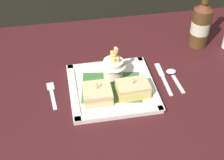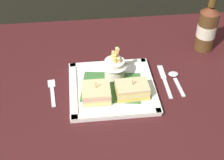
{
  "view_description": "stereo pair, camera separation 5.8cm",
  "coord_description": "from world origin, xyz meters",
  "px_view_note": "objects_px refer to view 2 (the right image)",
  "views": [
    {
      "loc": [
        -0.15,
        -0.81,
        1.48
      ],
      "look_at": [
        0.0,
        0.0,
        0.79
      ],
      "focal_mm": 53.4,
      "sensor_mm": 36.0,
      "label": 1
    },
    {
      "loc": [
        -0.09,
        -0.81,
        1.48
      ],
      "look_at": [
        0.0,
        0.0,
        0.79
      ],
      "focal_mm": 53.4,
      "sensor_mm": 36.0,
      "label": 2
    }
  ],
  "objects_px": {
    "dining_table": "(111,108)",
    "spoon": "(175,77)",
    "fork": "(52,91)",
    "beer_bottle": "(207,27)",
    "knife": "(164,80)",
    "square_plate": "(113,88)",
    "sandwich_half_left": "(96,93)",
    "sandwich_half_right": "(132,90)",
    "fries_cup": "(115,66)"
  },
  "relations": [
    {
      "from": "fries_cup",
      "to": "spoon",
      "type": "height_order",
      "value": "fries_cup"
    },
    {
      "from": "sandwich_half_right",
      "to": "fries_cup",
      "type": "relative_size",
      "value": 0.9
    },
    {
      "from": "sandwich_half_left",
      "to": "fries_cup",
      "type": "height_order",
      "value": "fries_cup"
    },
    {
      "from": "fries_cup",
      "to": "spoon",
      "type": "bearing_deg",
      "value": -5.57
    },
    {
      "from": "square_plate",
      "to": "sandwich_half_left",
      "type": "bearing_deg",
      "value": -141.34
    },
    {
      "from": "knife",
      "to": "fries_cup",
      "type": "bearing_deg",
      "value": 171.83
    },
    {
      "from": "beer_bottle",
      "to": "fork",
      "type": "height_order",
      "value": "beer_bottle"
    },
    {
      "from": "square_plate",
      "to": "sandwich_half_right",
      "type": "height_order",
      "value": "sandwich_half_right"
    },
    {
      "from": "dining_table",
      "to": "square_plate",
      "type": "distance_m",
      "value": 0.09
    },
    {
      "from": "sandwich_half_left",
      "to": "knife",
      "type": "relative_size",
      "value": 0.51
    },
    {
      "from": "beer_bottle",
      "to": "spoon",
      "type": "relative_size",
      "value": 2.01
    },
    {
      "from": "sandwich_half_right",
      "to": "spoon",
      "type": "height_order",
      "value": "sandwich_half_right"
    },
    {
      "from": "fork",
      "to": "fries_cup",
      "type": "bearing_deg",
      "value": 10.87
    },
    {
      "from": "square_plate",
      "to": "beer_bottle",
      "type": "bearing_deg",
      "value": 28.29
    },
    {
      "from": "sandwich_half_right",
      "to": "fork",
      "type": "xyz_separation_m",
      "value": [
        -0.25,
        0.06,
        -0.03
      ]
    },
    {
      "from": "sandwich_half_left",
      "to": "sandwich_half_right",
      "type": "distance_m",
      "value": 0.11
    },
    {
      "from": "sandwich_half_left",
      "to": "spoon",
      "type": "xyz_separation_m",
      "value": [
        0.27,
        0.08,
        -0.03
      ]
    },
    {
      "from": "beer_bottle",
      "to": "spoon",
      "type": "distance_m",
      "value": 0.24
    },
    {
      "from": "dining_table",
      "to": "square_plate",
      "type": "xyz_separation_m",
      "value": [
        0.0,
        0.0,
        0.09
      ]
    },
    {
      "from": "square_plate",
      "to": "spoon",
      "type": "bearing_deg",
      "value": 8.5
    },
    {
      "from": "sandwich_half_left",
      "to": "knife",
      "type": "distance_m",
      "value": 0.25
    },
    {
      "from": "dining_table",
      "to": "knife",
      "type": "relative_size",
      "value": 7.13
    },
    {
      "from": "sandwich_half_right",
      "to": "knife",
      "type": "distance_m",
      "value": 0.15
    },
    {
      "from": "fries_cup",
      "to": "spoon",
      "type": "distance_m",
      "value": 0.21
    },
    {
      "from": "sandwich_half_right",
      "to": "fries_cup",
      "type": "xyz_separation_m",
      "value": [
        -0.04,
        0.1,
        0.02
      ]
    },
    {
      "from": "knife",
      "to": "dining_table",
      "type": "bearing_deg",
      "value": -171.16
    },
    {
      "from": "fries_cup",
      "to": "beer_bottle",
      "type": "xyz_separation_m",
      "value": [
        0.36,
        0.15,
        0.04
      ]
    },
    {
      "from": "dining_table",
      "to": "beer_bottle",
      "type": "distance_m",
      "value": 0.46
    },
    {
      "from": "fork",
      "to": "knife",
      "type": "bearing_deg",
      "value": 2.45
    },
    {
      "from": "fork",
      "to": "spoon",
      "type": "distance_m",
      "value": 0.41
    },
    {
      "from": "sandwich_half_left",
      "to": "sandwich_half_right",
      "type": "xyz_separation_m",
      "value": [
        0.11,
        0.0,
        0.0
      ]
    },
    {
      "from": "square_plate",
      "to": "fork",
      "type": "xyz_separation_m",
      "value": [
        -0.2,
        0.01,
        -0.0
      ]
    },
    {
      "from": "dining_table",
      "to": "spoon",
      "type": "bearing_deg",
      "value": 8.44
    },
    {
      "from": "fries_cup",
      "to": "dining_table",
      "type": "bearing_deg",
      "value": -107.28
    },
    {
      "from": "fork",
      "to": "spoon",
      "type": "bearing_deg",
      "value": 2.8
    },
    {
      "from": "dining_table",
      "to": "sandwich_half_right",
      "type": "xyz_separation_m",
      "value": [
        0.06,
        -0.04,
        0.12
      ]
    },
    {
      "from": "dining_table",
      "to": "fries_cup",
      "type": "bearing_deg",
      "value": 72.72
    },
    {
      "from": "square_plate",
      "to": "beer_bottle",
      "type": "relative_size",
      "value": 1.09
    },
    {
      "from": "beer_bottle",
      "to": "fork",
      "type": "relative_size",
      "value": 1.9
    },
    {
      "from": "sandwich_half_right",
      "to": "beer_bottle",
      "type": "height_order",
      "value": "beer_bottle"
    },
    {
      "from": "sandwich_half_right",
      "to": "beer_bottle",
      "type": "distance_m",
      "value": 0.4
    },
    {
      "from": "knife",
      "to": "spoon",
      "type": "bearing_deg",
      "value": 6.42
    },
    {
      "from": "square_plate",
      "to": "dining_table",
      "type": "bearing_deg",
      "value": -174.95
    },
    {
      "from": "fries_cup",
      "to": "knife",
      "type": "bearing_deg",
      "value": -8.17
    },
    {
      "from": "spoon",
      "to": "sandwich_half_left",
      "type": "bearing_deg",
      "value": -164.16
    },
    {
      "from": "sandwich_half_left",
      "to": "fries_cup",
      "type": "bearing_deg",
      "value": 54.69
    },
    {
      "from": "sandwich_half_right",
      "to": "dining_table",
      "type": "bearing_deg",
      "value": 143.34
    },
    {
      "from": "fork",
      "to": "beer_bottle",
      "type": "bearing_deg",
      "value": 18.28
    },
    {
      "from": "knife",
      "to": "square_plate",
      "type": "bearing_deg",
      "value": -171.08
    },
    {
      "from": "sandwich_half_left",
      "to": "sandwich_half_right",
      "type": "bearing_deg",
      "value": 0.0
    }
  ]
}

